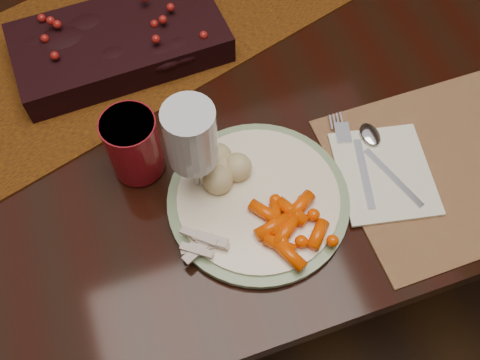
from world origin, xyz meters
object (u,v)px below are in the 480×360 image
object	(u,v)px
centerpiece	(119,39)
dinner_plate	(258,199)
placemat_main	(467,160)
napkin	(384,173)
baby_carrots	(277,229)
mashed_potatoes	(226,164)
wine_glass	(193,155)
red_cup	(133,145)
dining_table	(216,166)
turkey_shreds	(202,242)

from	to	relation	value
centerpiece	dinner_plate	world-z (taller)	centerpiece
placemat_main	napkin	size ratio (longest dim) A/B	2.51
centerpiece	baby_carrots	world-z (taller)	centerpiece
mashed_potatoes	wine_glass	world-z (taller)	wine_glass
mashed_potatoes	red_cup	bearing A→B (deg)	152.37
dining_table	dinner_plate	world-z (taller)	dinner_plate
dinner_plate	napkin	distance (m)	0.20
placemat_main	dinner_plate	bearing A→B (deg)	173.19
napkin	wine_glass	distance (m)	0.29
dinner_plate	turkey_shreds	xyz separation A→B (m)	(-0.10, -0.04, 0.01)
dinner_plate	mashed_potatoes	distance (m)	0.07
napkin	wine_glass	xyz separation A→B (m)	(-0.27, 0.07, 0.09)
baby_carrots	napkin	world-z (taller)	baby_carrots
mashed_potatoes	baby_carrots	bearing A→B (deg)	-72.74
red_cup	napkin	bearing A→B (deg)	-21.57
placemat_main	mashed_potatoes	xyz separation A→B (m)	(-0.36, 0.09, 0.04)
centerpiece	mashed_potatoes	bearing A→B (deg)	-72.44
turkey_shreds	wine_glass	bearing A→B (deg)	76.90
placemat_main	napkin	xyz separation A→B (m)	(-0.13, 0.02, 0.00)
napkin	turkey_shreds	bearing A→B (deg)	-163.95
red_cup	wine_glass	bearing A→B (deg)	-42.81
baby_carrots	placemat_main	bearing A→B (deg)	4.27
dinner_plate	red_cup	world-z (taller)	red_cup
placemat_main	red_cup	size ratio (longest dim) A/B	3.70
placemat_main	turkey_shreds	xyz separation A→B (m)	(-0.43, -0.01, 0.02)
dinner_plate	red_cup	distance (m)	0.20
baby_carrots	napkin	size ratio (longest dim) A/B	0.76
placemat_main	mashed_potatoes	bearing A→B (deg)	165.06
placemat_main	dining_table	bearing A→B (deg)	132.43
dinner_plate	red_cup	size ratio (longest dim) A/B	2.45
wine_glass	dinner_plate	bearing A→B (deg)	-33.53
dining_table	napkin	xyz separation A→B (m)	(0.18, -0.32, 0.38)
mashed_potatoes	napkin	size ratio (longest dim) A/B	0.47
placemat_main	centerpiece	bearing A→B (deg)	139.16
dinner_plate	turkey_shreds	size ratio (longest dim) A/B	4.17
dinner_plate	wine_glass	world-z (taller)	wine_glass
dining_table	dinner_plate	bearing A→B (deg)	-92.99
napkin	red_cup	distance (m)	0.37
turkey_shreds	wine_glass	distance (m)	0.12
dining_table	placemat_main	bearing A→B (deg)	-47.09
centerpiece	placemat_main	xyz separation A→B (m)	(0.45, -0.38, -0.04)
red_cup	wine_glass	world-z (taller)	wine_glass
wine_glass	red_cup	bearing A→B (deg)	137.19
centerpiece	wine_glass	size ratio (longest dim) A/B	1.84
centerpiece	napkin	xyz separation A→B (m)	(0.32, -0.36, -0.03)
dining_table	wine_glass	xyz separation A→B (m)	(-0.09, -0.25, 0.47)
dinner_plate	turkey_shreds	world-z (taller)	turkey_shreds
dinner_plate	mashed_potatoes	size ratio (longest dim) A/B	3.49
placemat_main	dinner_plate	xyz separation A→B (m)	(-0.33, 0.04, 0.01)
dining_table	turkey_shreds	size ratio (longest dim) A/B	28.37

